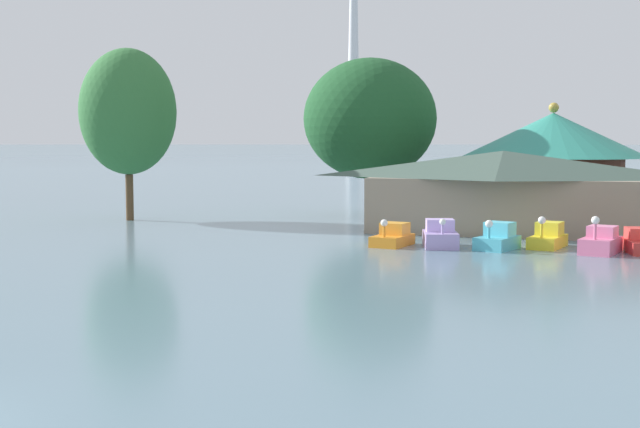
# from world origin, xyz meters

# --- Properties ---
(pedal_boat_orange) EXTENTS (1.96, 2.91, 1.47)m
(pedal_boat_orange) POSITION_xyz_m (3.10, 30.78, 0.47)
(pedal_boat_orange) COLOR orange
(pedal_boat_orange) RESTS_ON ground
(pedal_boat_lavender) EXTENTS (2.25, 2.92, 1.56)m
(pedal_boat_lavender) POSITION_xyz_m (5.55, 30.92, 0.57)
(pedal_boat_lavender) COLOR #B299D8
(pedal_boat_lavender) RESTS_ON ground
(pedal_boat_cyan) EXTENTS (2.24, 2.83, 1.56)m
(pedal_boat_cyan) POSITION_xyz_m (8.45, 30.84, 0.54)
(pedal_boat_cyan) COLOR #4CB7CC
(pedal_boat_cyan) RESTS_ON ground
(pedal_boat_yellow) EXTENTS (1.99, 3.09, 1.69)m
(pedal_boat_yellow) POSITION_xyz_m (10.82, 32.40, 0.52)
(pedal_boat_yellow) COLOR yellow
(pedal_boat_yellow) RESTS_ON ground
(pedal_boat_pink) EXTENTS (2.12, 2.94, 1.89)m
(pedal_boat_pink) POSITION_xyz_m (13.36, 30.81, 0.55)
(pedal_boat_pink) COLOR pink
(pedal_boat_pink) RESTS_ON ground
(boathouse) EXTENTS (16.55, 6.63, 4.84)m
(boathouse) POSITION_xyz_m (7.94, 38.69, 2.54)
(boathouse) COLOR gray
(boathouse) RESTS_ON ground
(green_roof_pavilion) EXTENTS (12.76, 12.76, 8.04)m
(green_roof_pavilion) POSITION_xyz_m (10.37, 48.85, 4.21)
(green_roof_pavilion) COLOR brown
(green_roof_pavilion) RESTS_ON ground
(shoreline_tree_tall_left) EXTENTS (6.52, 6.52, 11.64)m
(shoreline_tree_tall_left) POSITION_xyz_m (-17.11, 39.20, 7.37)
(shoreline_tree_tall_left) COLOR brown
(shoreline_tree_tall_left) RESTS_ON ground
(shoreline_tree_mid) EXTENTS (9.44, 9.44, 11.25)m
(shoreline_tree_mid) POSITION_xyz_m (-2.14, 46.79, 6.97)
(shoreline_tree_mid) COLOR brown
(shoreline_tree_mid) RESTS_ON ground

